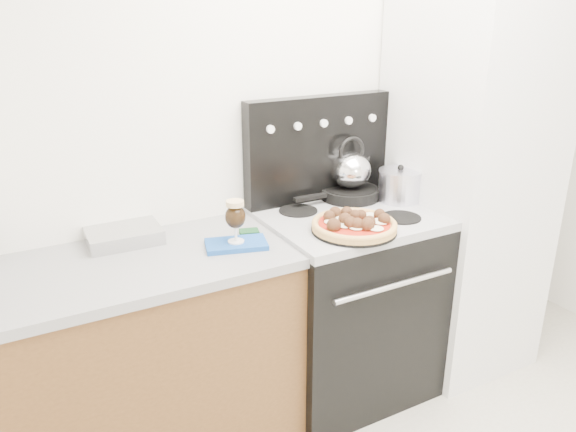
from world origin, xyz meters
TOP-DOWN VIEW (x-y plane):
  - room_shell at (0.00, 0.29)m, footprint 3.52×3.01m
  - base_cabinet at (-1.02, 1.20)m, footprint 1.45×0.60m
  - countertop at (-1.02, 1.20)m, footprint 1.48×0.63m
  - stove_body at (0.08, 1.18)m, footprint 0.76×0.65m
  - cooktop at (0.08, 1.18)m, footprint 0.76×0.65m
  - backguard at (0.08, 1.45)m, footprint 0.76×0.08m
  - fridge at (0.78, 1.15)m, footprint 0.64×0.68m
  - foil_sheet at (-0.88, 1.40)m, footprint 0.30×0.22m
  - oven_mitt at (-0.50, 1.13)m, footprint 0.27×0.20m
  - beer_glass at (-0.50, 1.13)m, footprint 0.10×0.10m
  - pizza_pan at (-0.02, 1.00)m, footprint 0.45×0.45m
  - pizza at (-0.02, 1.00)m, footprint 0.44×0.44m
  - skillet at (0.22, 1.37)m, footprint 0.29×0.29m
  - tea_kettle at (0.22, 1.37)m, footprint 0.21×0.21m
  - stock_pot at (0.40, 1.22)m, footprint 0.23×0.23m

SIDE VIEW (x-z plane):
  - base_cabinet at x=-1.02m, z-range 0.00..0.86m
  - stove_body at x=0.08m, z-range 0.00..0.88m
  - countertop at x=-1.02m, z-range 0.86..0.90m
  - cooktop at x=0.08m, z-range 0.88..0.92m
  - oven_mitt at x=-0.50m, z-range 0.90..0.92m
  - pizza_pan at x=-0.02m, z-range 0.92..0.93m
  - foil_sheet at x=-0.88m, z-range 0.90..0.96m
  - skillet at x=0.22m, z-range 0.92..0.97m
  - fridge at x=0.78m, z-range 0.00..1.90m
  - pizza at x=-0.02m, z-range 0.93..0.98m
  - stock_pot at x=0.40m, z-range 0.92..1.07m
  - beer_glass at x=-0.50m, z-range 0.92..1.10m
  - tea_kettle at x=0.22m, z-range 0.97..1.19m
  - backguard at x=0.08m, z-range 0.92..1.42m
  - room_shell at x=0.00m, z-range -0.01..2.51m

